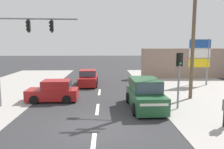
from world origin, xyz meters
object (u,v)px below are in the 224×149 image
hatchback_oncoming_near (54,92)px  utility_pole_midground_right (192,21)px  suv_oncoming_mid (145,95)px  sedan_kerbside_parked (88,78)px  pedestal_signal_right_kerb (179,71)px  shopping_plaza_sign (200,56)px  traffic_signal_mast (17,43)px

hatchback_oncoming_near → utility_pole_midground_right: bearing=2.4°
utility_pole_midground_right → suv_oncoming_mid: 6.61m
sedan_kerbside_parked → suv_oncoming_mid: bearing=-62.2°
utility_pole_midground_right → sedan_kerbside_parked: (-8.05, 5.71, -5.05)m
pedestal_signal_right_kerb → hatchback_oncoming_near: size_ratio=0.97×
sedan_kerbside_parked → shopping_plaza_sign: bearing=-1.8°
pedestal_signal_right_kerb → sedan_kerbside_parked: pedestal_signal_right_kerb is taller
utility_pole_midground_right → pedestal_signal_right_kerb: 4.58m
pedestal_signal_right_kerb → shopping_plaza_sign: bearing=59.3°
utility_pole_midground_right → pedestal_signal_right_kerb: bearing=-123.2°
utility_pole_midground_right → pedestal_signal_right_kerb: size_ratio=3.02×
traffic_signal_mast → sedan_kerbside_parked: 9.05m
traffic_signal_mast → sedan_kerbside_parked: size_ratio=1.41×
utility_pole_midground_right → shopping_plaza_sign: 6.75m
utility_pole_midground_right → shopping_plaza_sign: (3.03, 5.36, -2.77)m
sedan_kerbside_parked → traffic_signal_mast: bearing=-118.2°
pedestal_signal_right_kerb → suv_oncoming_mid: bearing=172.9°
utility_pole_midground_right → traffic_signal_mast: 12.23m
pedestal_signal_right_kerb → suv_oncoming_mid: size_ratio=0.78×
shopping_plaza_sign → hatchback_oncoming_near: shopping_plaza_sign is taller
hatchback_oncoming_near → sedan_kerbside_parked: size_ratio=0.86×
shopping_plaza_sign → pedestal_signal_right_kerb: bearing=-120.7°
traffic_signal_mast → shopping_plaza_sign: 16.64m
suv_oncoming_mid → pedestal_signal_right_kerb: bearing=-7.1°
pedestal_signal_right_kerb → suv_oncoming_mid: (-2.06, 0.26, -1.53)m
pedestal_signal_right_kerb → sedan_kerbside_parked: (-6.33, 8.35, -1.71)m
shopping_plaza_sign → hatchback_oncoming_near: (-13.10, -5.79, -2.28)m
traffic_signal_mast → suv_oncoming_mid: (8.23, -0.71, -3.26)m
utility_pole_midground_right → shopping_plaza_sign: utility_pole_midground_right is taller
pedestal_signal_right_kerb → hatchback_oncoming_near: bearing=165.2°
traffic_signal_mast → sedan_kerbside_parked: bearing=61.8°
suv_oncoming_mid → utility_pole_midground_right: bearing=32.1°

